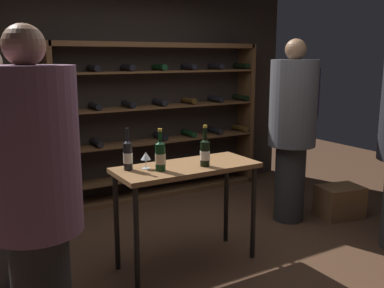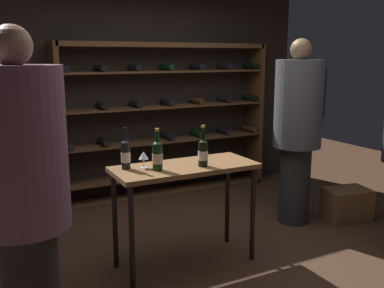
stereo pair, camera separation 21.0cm
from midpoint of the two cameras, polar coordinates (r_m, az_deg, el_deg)
name	(u,v)px [view 1 (the left image)]	position (r m, az deg, el deg)	size (l,w,h in m)	color
ground_plane	(219,253)	(4.15, 2.10, -14.13)	(10.10, 10.10, 0.00)	#472D1E
back_wall	(129,89)	(5.59, -9.32, 7.23)	(4.73, 0.10, 2.79)	black
wine_rack	(161,120)	(5.58, -5.15, 3.14)	(2.81, 0.32, 1.96)	brown
tasting_table	(187,178)	(3.69, -2.33, -4.51)	(1.23, 0.52, 0.89)	brown
person_bystander_red_print	(292,124)	(4.74, 11.87, 2.63)	(0.51, 0.51, 1.98)	#2B2B2B
person_guest_plum_blouse	(35,190)	(2.57, -22.29, -5.66)	(0.51, 0.51, 1.96)	black
wine_crate	(340,202)	(5.19, 17.81, -7.25)	(0.48, 0.34, 0.36)	brown
wine_bottle_green_slim	(205,152)	(3.60, 0.05, -1.07)	(0.08, 0.08, 0.35)	black
wine_bottle_amber_reserve	(160,156)	(3.47, -5.93, -1.54)	(0.09, 0.09, 0.34)	black
wine_bottle_red_label	(128,155)	(3.54, -10.14, -1.42)	(0.08, 0.08, 0.34)	black
wine_glass_stemmed_center	(146,157)	(3.55, -7.80, -1.68)	(0.08, 0.08, 0.14)	silver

